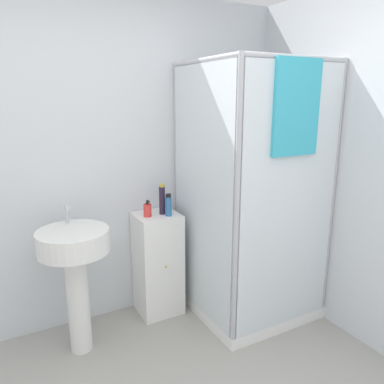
{
  "coord_description": "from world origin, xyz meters",
  "views": [
    {
      "loc": [
        -0.56,
        -1.11,
        1.75
      ],
      "look_at": [
        0.64,
        1.13,
        1.1
      ],
      "focal_mm": 35.0,
      "sensor_mm": 36.0,
      "label": 1
    }
  ],
  "objects": [
    {
      "name": "wall_back",
      "position": [
        0.0,
        1.7,
        1.25
      ],
      "size": [
        6.4,
        0.06,
        2.5
      ],
      "primitive_type": "cube",
      "color": "silver",
      "rests_on": "ground_plane"
    },
    {
      "name": "shower_enclosure",
      "position": [
        1.15,
        1.13,
        0.55
      ],
      "size": [
        0.91,
        0.94,
        2.01
      ],
      "color": "white",
      "rests_on": "ground_plane"
    },
    {
      "name": "vanity_cabinet",
      "position": [
        0.53,
        1.51,
        0.42
      ],
      "size": [
        0.34,
        0.34,
        0.85
      ],
      "color": "white",
      "rests_on": "ground_plane"
    },
    {
      "name": "sink",
      "position": [
        -0.16,
        1.31,
        0.67
      ],
      "size": [
        0.47,
        0.47,
        1.03
      ],
      "color": "white",
      "rests_on": "ground_plane"
    },
    {
      "name": "soap_dispenser",
      "position": [
        0.44,
        1.49,
        0.9
      ],
      "size": [
        0.06,
        0.06,
        0.13
      ],
      "color": "red",
      "rests_on": "vanity_cabinet"
    },
    {
      "name": "shampoo_bottle_tall_black",
      "position": [
        0.57,
        1.49,
        0.97
      ],
      "size": [
        0.05,
        0.05,
        0.24
      ],
      "color": "#281E33",
      "rests_on": "vanity_cabinet"
    },
    {
      "name": "shampoo_bottle_blue",
      "position": [
        0.59,
        1.43,
        0.93
      ],
      "size": [
        0.05,
        0.05,
        0.18
      ],
      "color": "#2D66A3",
      "rests_on": "vanity_cabinet"
    }
  ]
}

